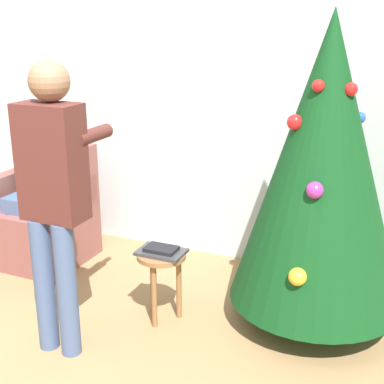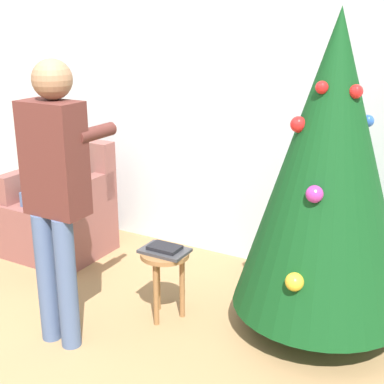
{
  "view_description": "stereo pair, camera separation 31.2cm",
  "coord_description": "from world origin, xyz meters",
  "px_view_note": "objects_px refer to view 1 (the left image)",
  "views": [
    {
      "loc": [
        1.88,
        -1.71,
        1.92
      ],
      "look_at": [
        0.7,
        1.01,
        0.95
      ],
      "focal_mm": 50.0,
      "sensor_mm": 36.0,
      "label": 1
    },
    {
      "loc": [
        2.16,
        -1.57,
        1.92
      ],
      "look_at": [
        0.7,
        1.01,
        0.95
      ],
      "focal_mm": 50.0,
      "sensor_mm": 36.0,
      "label": 2
    }
  ],
  "objects_px": {
    "christmas_tree": "(324,164)",
    "armchair": "(43,219)",
    "side_stool": "(162,267)",
    "person_standing": "(53,187)",
    "person_seated": "(37,177)"
  },
  "relations": [
    {
      "from": "person_standing",
      "to": "side_stool",
      "type": "distance_m",
      "value": 0.92
    },
    {
      "from": "person_standing",
      "to": "side_stool",
      "type": "xyz_separation_m",
      "value": [
        0.41,
        0.51,
        -0.64
      ]
    },
    {
      "from": "christmas_tree",
      "to": "side_stool",
      "type": "bearing_deg",
      "value": -157.5
    },
    {
      "from": "armchair",
      "to": "christmas_tree",
      "type": "bearing_deg",
      "value": -2.17
    },
    {
      "from": "christmas_tree",
      "to": "armchair",
      "type": "distance_m",
      "value": 2.37
    },
    {
      "from": "armchair",
      "to": "side_stool",
      "type": "distance_m",
      "value": 1.41
    },
    {
      "from": "christmas_tree",
      "to": "person_seated",
      "type": "distance_m",
      "value": 2.29
    },
    {
      "from": "christmas_tree",
      "to": "person_standing",
      "type": "relative_size",
      "value": 1.16
    },
    {
      "from": "christmas_tree",
      "to": "side_stool",
      "type": "xyz_separation_m",
      "value": [
        -0.92,
        -0.38,
        -0.7
      ]
    },
    {
      "from": "armchair",
      "to": "side_stool",
      "type": "height_order",
      "value": "armchair"
    },
    {
      "from": "christmas_tree",
      "to": "armchair",
      "type": "xyz_separation_m",
      "value": [
        -2.26,
        0.09,
        -0.73
      ]
    },
    {
      "from": "christmas_tree",
      "to": "side_stool",
      "type": "relative_size",
      "value": 4.2
    },
    {
      "from": "christmas_tree",
      "to": "side_stool",
      "type": "distance_m",
      "value": 1.22
    },
    {
      "from": "person_seated",
      "to": "person_standing",
      "type": "bearing_deg",
      "value": -45.96
    },
    {
      "from": "armchair",
      "to": "person_seated",
      "type": "bearing_deg",
      "value": -90.0
    }
  ]
}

